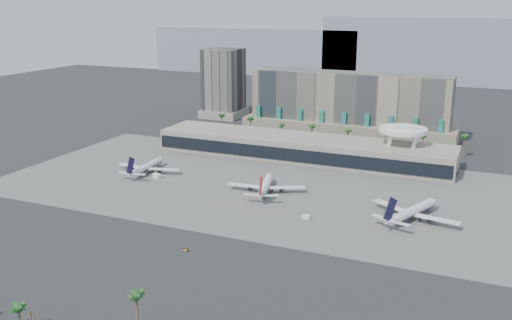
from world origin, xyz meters
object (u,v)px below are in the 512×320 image
at_px(airliner_left, 147,167).
at_px(service_vehicle_a, 157,176).
at_px(airliner_right, 413,211).
at_px(service_vehicle_b, 306,217).
at_px(airliner_centre, 266,186).
at_px(taxiway_sign, 185,250).

distance_m(airliner_left, service_vehicle_a, 11.98).
bearing_deg(airliner_right, airliner_left, -163.00).
bearing_deg(airliner_left, service_vehicle_b, -20.24).
relative_size(airliner_left, service_vehicle_b, 11.34).
relative_size(airliner_right, service_vehicle_a, 8.27).
relative_size(airliner_left, service_vehicle_a, 7.87).
xyz_separation_m(service_vehicle_a, service_vehicle_b, (87.58, -23.07, -0.31)).
xyz_separation_m(airliner_left, service_vehicle_a, (10.10, -6.10, -2.09)).
xyz_separation_m(airliner_centre, taxiway_sign, (-1.62, -72.09, -2.84)).
bearing_deg(airliner_centre, airliner_right, -21.04).
bearing_deg(taxiway_sign, airliner_left, 123.04).
relative_size(airliner_left, airliner_centre, 0.99).
height_order(airliner_centre, service_vehicle_a, airliner_centre).
bearing_deg(service_vehicle_b, airliner_centre, 139.75).
relative_size(airliner_right, taxiway_sign, 16.76).
xyz_separation_m(airliner_left, airliner_right, (138.23, -12.58, 0.36)).
bearing_deg(airliner_centre, service_vehicle_a, 166.80).
bearing_deg(service_vehicle_b, airliner_right, 22.85).
bearing_deg(service_vehicle_a, taxiway_sign, -31.08).
bearing_deg(service_vehicle_a, airliner_right, 16.83).
relative_size(service_vehicle_a, taxiway_sign, 2.03).
height_order(airliner_centre, airliner_right, airliner_right).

